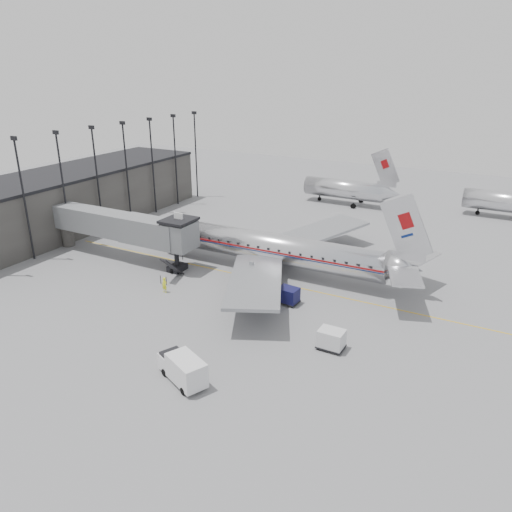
# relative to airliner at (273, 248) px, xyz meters

# --- Properties ---
(ground) EXTENTS (160.00, 160.00, 0.00)m
(ground) POSITION_rel_airliner_xyz_m (-0.71, -9.01, -2.83)
(ground) COLOR slate
(ground) RESTS_ON ground
(terminal) EXTENTS (12.00, 46.00, 8.00)m
(terminal) POSITION_rel_airliner_xyz_m (-34.71, 0.99, 1.17)
(terminal) COLOR #3A3735
(terminal) RESTS_ON ground
(apron_line) EXTENTS (60.00, 0.15, 0.01)m
(apron_line) POSITION_rel_airliner_xyz_m (2.29, -3.01, -2.82)
(apron_line) COLOR gold
(apron_line) RESTS_ON ground
(jet_bridge) EXTENTS (21.00, 6.20, 7.10)m
(jet_bridge) POSITION_rel_airliner_xyz_m (-17.37, -5.35, 1.35)
(jet_bridge) COLOR #5B5D60
(jet_bridge) RESTS_ON ground
(floodlight_masts) EXTENTS (0.90, 42.25, 15.25)m
(floodlight_masts) POSITION_rel_airliner_xyz_m (-28.21, 3.99, 5.53)
(floodlight_masts) COLOR black
(floodlight_masts) RESTS_ON ground
(distant_aircraft_near) EXTENTS (16.39, 3.20, 10.26)m
(distant_aircraft_near) POSITION_rel_airliner_xyz_m (-2.50, 32.99, -0.10)
(distant_aircraft_near) COLOR silver
(distant_aircraft_near) RESTS_ON ground
(distant_aircraft_mid) EXTENTS (16.39, 3.20, 10.26)m
(distant_aircraft_mid) POSITION_rel_airliner_xyz_m (23.50, 36.99, -0.10)
(distant_aircraft_mid) COLOR silver
(distant_aircraft_mid) RESTS_ON ground
(airliner) EXTENTS (35.57, 32.96, 11.25)m
(airliner) POSITION_rel_airliner_xyz_m (0.00, 0.00, 0.00)
(airliner) COLOR silver
(airliner) RESTS_ON ground
(service_van) EXTENTS (5.15, 3.66, 2.27)m
(service_van) POSITION_rel_airliner_xyz_m (3.83, -23.09, -1.64)
(service_van) COLOR silver
(service_van) RESTS_ON ground
(baggage_cart_navy) EXTENTS (2.31, 1.83, 1.72)m
(baggage_cart_navy) POSITION_rel_airliner_xyz_m (5.29, -7.01, -1.92)
(baggage_cart_navy) COLOR #0E0E39
(baggage_cart_navy) RESTS_ON ground
(baggage_cart_white) EXTENTS (2.30, 1.77, 1.79)m
(baggage_cart_white) POSITION_rel_airliner_xyz_m (12.29, -13.17, -1.88)
(baggage_cart_white) COLOR silver
(baggage_cart_white) RESTS_ON ground
(ramp_worker) EXTENTS (0.62, 0.42, 1.69)m
(ramp_worker) POSITION_rel_airliner_xyz_m (-7.50, -10.97, -1.98)
(ramp_worker) COLOR yellow
(ramp_worker) RESTS_ON ground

